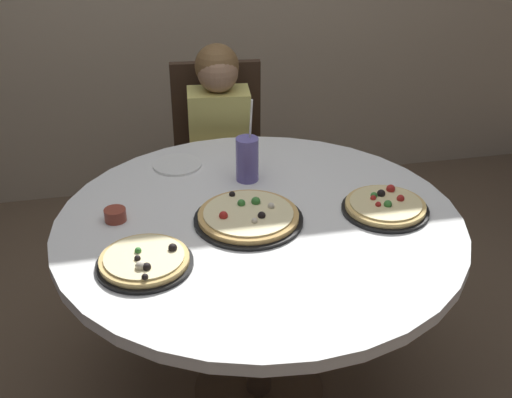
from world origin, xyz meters
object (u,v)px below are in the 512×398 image
at_px(pizza_veggie, 248,217).
at_px(sauce_bowl, 115,215).
at_px(chair_wooden, 219,157).
at_px(diner_child, 222,185).
at_px(soda_cup, 247,159).
at_px(plate_small, 177,165).
at_px(pizza_cheese, 145,261).
at_px(dining_table, 259,243).
at_px(pizza_pepperoni, 385,207).

xyz_separation_m(pizza_veggie, sauce_bowl, (-0.41, 0.09, 0.00)).
xyz_separation_m(chair_wooden, diner_child, (-0.02, -0.18, -0.05)).
bearing_deg(diner_child, chair_wooden, 85.02).
relative_size(soda_cup, sauce_bowl, 4.39).
relative_size(soda_cup, plate_small, 1.71).
relative_size(chair_wooden, diner_child, 0.88).
relative_size(pizza_cheese, plate_small, 1.56).
bearing_deg(soda_cup, chair_wooden, 90.71).
xyz_separation_m(pizza_veggie, plate_small, (-0.18, 0.44, -0.01)).
height_order(pizza_cheese, sauce_bowl, pizza_cheese).
bearing_deg(dining_table, chair_wooden, 89.47).
xyz_separation_m(chair_wooden, sauce_bowl, (-0.46, -0.84, 0.24)).
height_order(chair_wooden, pizza_pepperoni, chair_wooden).
bearing_deg(pizza_pepperoni, soda_cup, 142.19).
relative_size(chair_wooden, soda_cup, 3.09).
bearing_deg(soda_cup, pizza_veggie, -100.43).
xyz_separation_m(pizza_veggie, pizza_pepperoni, (0.45, -0.03, 0.00)).
bearing_deg(sauce_bowl, soda_cup, 22.24).
height_order(diner_child, pizza_veggie, diner_child).
xyz_separation_m(pizza_pepperoni, sauce_bowl, (-0.87, 0.12, 0.00)).
distance_m(pizza_cheese, plate_small, 0.64).
bearing_deg(chair_wooden, sauce_bowl, -118.54).
distance_m(chair_wooden, diner_child, 0.19).
xyz_separation_m(dining_table, pizza_veggie, (-0.04, 0.00, 0.10)).
relative_size(dining_table, pizza_pepperoni, 4.60).
bearing_deg(soda_cup, pizza_pepperoni, -37.81).
xyz_separation_m(dining_table, pizza_pepperoni, (0.42, -0.03, 0.10)).
bearing_deg(pizza_veggie, plate_small, 112.56).
height_order(diner_child, sauce_bowl, diner_child).
height_order(pizza_veggie, soda_cup, soda_cup).
relative_size(sauce_bowl, plate_small, 0.39).
bearing_deg(pizza_veggie, dining_table, -2.76).
relative_size(pizza_veggie, soda_cup, 1.14).
height_order(dining_table, pizza_veggie, pizza_veggie).
bearing_deg(diner_child, dining_table, -89.45).
bearing_deg(pizza_pepperoni, plate_small, 143.54).
bearing_deg(sauce_bowl, dining_table, -11.56).
distance_m(dining_table, soda_cup, 0.33).
bearing_deg(dining_table, pizza_pepperoni, -3.70).
bearing_deg(pizza_veggie, soda_cup, 79.57).
height_order(dining_table, diner_child, diner_child).
height_order(soda_cup, sauce_bowl, soda_cup).
bearing_deg(pizza_cheese, sauce_bowl, 105.62).
height_order(chair_wooden, soda_cup, soda_cup).
relative_size(chair_wooden, pizza_cheese, 3.38).
distance_m(pizza_cheese, pizza_pepperoni, 0.80).
distance_m(dining_table, sauce_bowl, 0.47).
distance_m(diner_child, soda_cup, 0.59).
height_order(pizza_cheese, soda_cup, soda_cup).
bearing_deg(sauce_bowl, pizza_pepperoni, -7.82).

